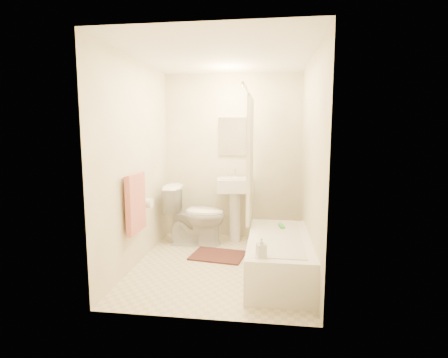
# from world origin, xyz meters

# --- Properties ---
(floor) EXTENTS (2.40, 2.40, 0.00)m
(floor) POSITION_xyz_m (0.00, 0.00, 0.00)
(floor) COLOR beige
(floor) RESTS_ON ground
(ceiling) EXTENTS (2.40, 2.40, 0.00)m
(ceiling) POSITION_xyz_m (0.00, 0.00, 2.40)
(ceiling) COLOR white
(ceiling) RESTS_ON ground
(wall_back) EXTENTS (2.00, 0.02, 2.40)m
(wall_back) POSITION_xyz_m (0.00, 1.20, 1.20)
(wall_back) COLOR beige
(wall_back) RESTS_ON ground
(wall_left) EXTENTS (0.02, 2.40, 2.40)m
(wall_left) POSITION_xyz_m (-1.00, 0.00, 1.20)
(wall_left) COLOR beige
(wall_left) RESTS_ON ground
(wall_right) EXTENTS (0.02, 2.40, 2.40)m
(wall_right) POSITION_xyz_m (1.00, 0.00, 1.20)
(wall_right) COLOR beige
(wall_right) RESTS_ON ground
(mirror) EXTENTS (0.40, 0.03, 0.55)m
(mirror) POSITION_xyz_m (0.00, 1.18, 1.50)
(mirror) COLOR white
(mirror) RESTS_ON wall_back
(curtain_rod) EXTENTS (0.03, 1.70, 0.03)m
(curtain_rod) POSITION_xyz_m (0.30, 0.10, 2.00)
(curtain_rod) COLOR silver
(curtain_rod) RESTS_ON wall_back
(shower_curtain) EXTENTS (0.04, 0.80, 1.55)m
(shower_curtain) POSITION_xyz_m (0.30, 0.50, 1.22)
(shower_curtain) COLOR silver
(shower_curtain) RESTS_ON curtain_rod
(towel_bar) EXTENTS (0.02, 0.60, 0.02)m
(towel_bar) POSITION_xyz_m (-0.96, -0.25, 1.10)
(towel_bar) COLOR silver
(towel_bar) RESTS_ON wall_left
(towel) EXTENTS (0.06, 0.45, 0.66)m
(towel) POSITION_xyz_m (-0.93, -0.25, 0.78)
(towel) COLOR #CC7266
(towel) RESTS_ON towel_bar
(toilet_paper) EXTENTS (0.11, 0.12, 0.12)m
(toilet_paper) POSITION_xyz_m (-0.93, 0.12, 0.70)
(toilet_paper) COLOR white
(toilet_paper) RESTS_ON wall_left
(toilet) EXTENTS (0.84, 0.48, 0.82)m
(toilet) POSITION_xyz_m (-0.47, 0.76, 0.41)
(toilet) COLOR white
(toilet) RESTS_ON floor
(sink) EXTENTS (0.55, 0.46, 0.99)m
(sink) POSITION_xyz_m (0.07, 0.95, 0.50)
(sink) COLOR silver
(sink) RESTS_ON floor
(bathtub) EXTENTS (0.66, 1.52, 0.43)m
(bathtub) POSITION_xyz_m (0.67, -0.19, 0.21)
(bathtub) COLOR white
(bathtub) RESTS_ON floor
(bath_mat) EXTENTS (0.72, 0.58, 0.02)m
(bath_mat) POSITION_xyz_m (-0.09, 0.30, 0.01)
(bath_mat) COLOR #4B1F19
(bath_mat) RESTS_ON floor
(soap_bottle) EXTENTS (0.11, 0.11, 0.18)m
(soap_bottle) POSITION_xyz_m (0.49, -0.81, 0.52)
(soap_bottle) COLOR white
(soap_bottle) RESTS_ON bathtub
(scrub_brush) EXTENTS (0.08, 0.18, 0.04)m
(scrub_brush) POSITION_xyz_m (0.70, 0.21, 0.45)
(scrub_brush) COLOR green
(scrub_brush) RESTS_ON bathtub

